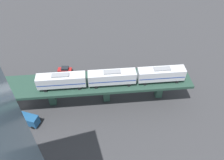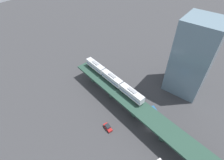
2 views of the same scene
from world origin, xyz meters
name	(u,v)px [view 2 (image 2 of 2)]	position (x,y,z in m)	size (l,w,h in m)	color
ground_plane	(149,128)	(0.00, 0.00, 0.00)	(400.00, 400.00, 0.00)	#38383A
elevated_viaduct	(151,119)	(-0.03, -0.17, 6.39)	(25.89, 91.90, 7.43)	#244135
subway_train	(112,78)	(-6.16, -24.22, 9.97)	(9.88, 37.05, 4.45)	silver
street_car_red	(108,127)	(10.58, -13.24, 0.94)	(3.08, 4.74, 1.89)	#AD1E1E
delivery_truck	(155,114)	(-6.57, -1.06, 1.76)	(5.80, 7.27, 3.20)	#333338
office_tower	(193,58)	(-32.27, 1.33, 18.00)	(16.00, 16.00, 36.00)	slate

